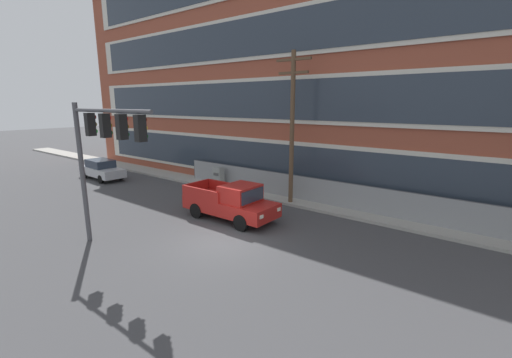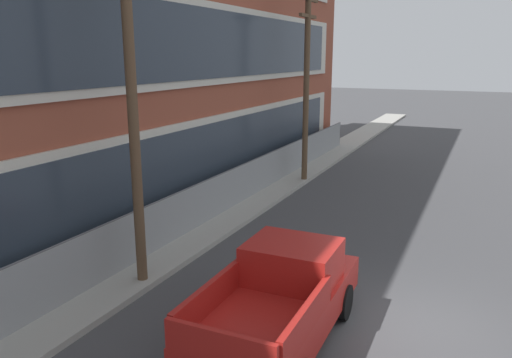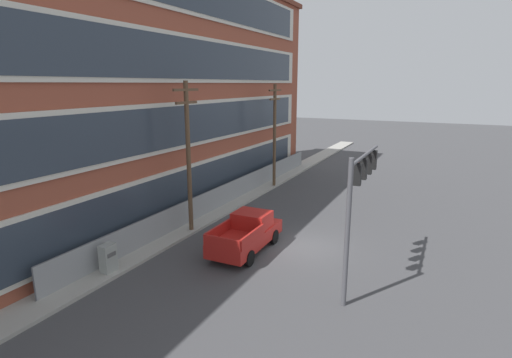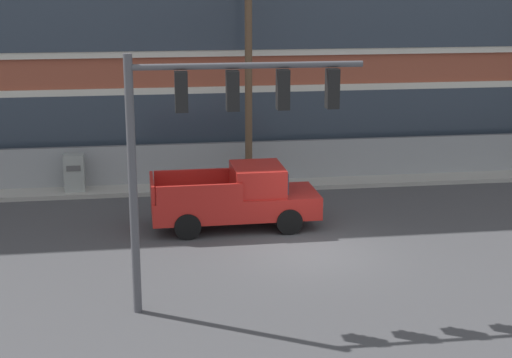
{
  "view_description": "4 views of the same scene",
  "coord_description": "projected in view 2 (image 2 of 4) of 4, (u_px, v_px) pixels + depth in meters",
  "views": [
    {
      "loc": [
        9.83,
        -9.94,
        5.99
      ],
      "look_at": [
        -0.17,
        2.7,
        2.39
      ],
      "focal_mm": 24.0,
      "sensor_mm": 36.0,
      "label": 1
    },
    {
      "loc": [
        -10.39,
        -0.8,
        5.78
      ],
      "look_at": [
        2.09,
        5.03,
        2.35
      ],
      "focal_mm": 35.0,
      "sensor_mm": 36.0,
      "label": 2
    },
    {
      "loc": [
        -19.35,
        -6.55,
        8.66
      ],
      "look_at": [
        0.87,
        3.42,
        3.26
      ],
      "focal_mm": 28.0,
      "sensor_mm": 36.0,
      "label": 3
    },
    {
      "loc": [
        -4.59,
        -20.55,
        7.66
      ],
      "look_at": [
        -1.34,
        1.71,
        1.77
      ],
      "focal_mm": 55.0,
      "sensor_mm": 36.0,
      "label": 4
    }
  ],
  "objects": [
    {
      "name": "utility_pole_near_corner",
      "position": [
        132.0,
        96.0,
        11.78
      ],
      "size": [
        2.22,
        0.26,
        8.83
      ],
      "color": "brown",
      "rests_on": "ground"
    },
    {
      "name": "ground_plane",
      "position": [
        424.0,
        328.0,
        10.86
      ],
      "size": [
        160.0,
        160.0,
        0.0
      ],
      "primitive_type": "plane",
      "color": "#424244"
    },
    {
      "name": "sidewalk_building_side",
      "position": [
        145.0,
        265.0,
        13.91
      ],
      "size": [
        80.0,
        1.91,
        0.16
      ],
      "primitive_type": "cube",
      "color": "#9E9B93",
      "rests_on": "ground"
    },
    {
      "name": "chain_link_fence",
      "position": [
        224.0,
        193.0,
        18.36
      ],
      "size": [
        31.0,
        0.06,
        1.64
      ],
      "color": "gray",
      "rests_on": "ground"
    },
    {
      "name": "utility_pole_midblock",
      "position": [
        306.0,
        79.0,
        22.21
      ],
      "size": [
        2.24,
        0.26,
        8.63
      ],
      "color": "brown",
      "rests_on": "ground"
    },
    {
      "name": "pickup_truck_red",
      "position": [
        281.0,
        300.0,
        10.18
      ],
      "size": [
        5.22,
        2.19,
        1.95
      ],
      "color": "#AD1E19",
      "rests_on": "ground"
    }
  ]
}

